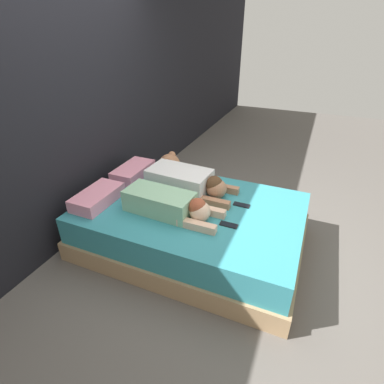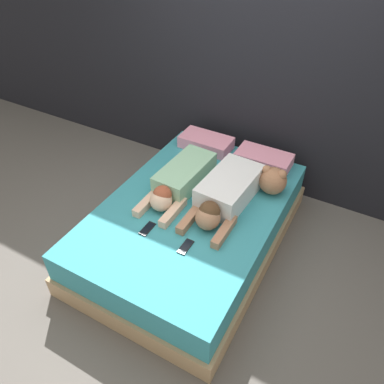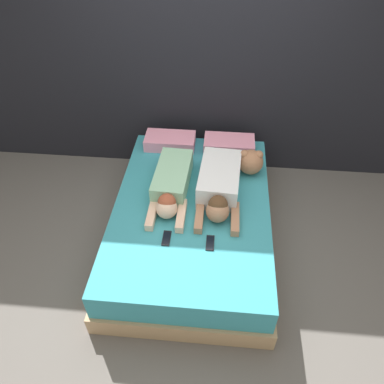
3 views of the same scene
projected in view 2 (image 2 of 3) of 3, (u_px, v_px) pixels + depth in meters
name	position (u px, v px, depth m)	size (l,w,h in m)	color
ground_plane	(192.00, 243.00, 3.53)	(12.00, 12.00, 0.00)	#5B5651
wall_back	(255.00, 64.00, 3.52)	(12.00, 0.06, 2.60)	black
bed	(192.00, 225.00, 3.38)	(1.47, 2.15, 0.47)	tan
pillow_head_left	(206.00, 142.00, 3.89)	(0.53, 0.28, 0.12)	pink
pillow_head_right	(264.00, 159.00, 3.66)	(0.53, 0.28, 0.12)	pink
person_left	(179.00, 181.00, 3.33)	(0.33, 0.93, 0.22)	#8CBF99
person_right	(225.00, 194.00, 3.17)	(0.40, 0.93, 0.23)	silver
cell_phone_left	(147.00, 229.00, 3.00)	(0.07, 0.16, 0.01)	black
cell_phone_right	(186.00, 247.00, 2.86)	(0.07, 0.16, 0.01)	black
plush_toy	(273.00, 180.00, 3.29)	(0.25, 0.25, 0.26)	#996647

